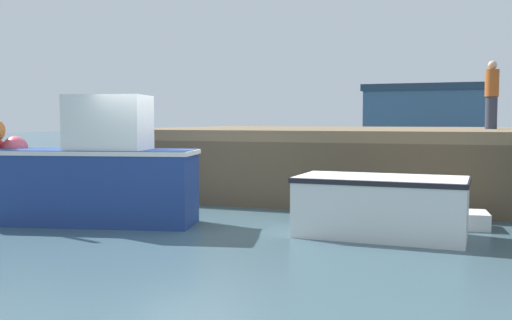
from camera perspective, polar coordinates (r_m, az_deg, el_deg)
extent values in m
cube|color=#38515B|center=(10.97, -7.16, -6.60)|extent=(120.00, 160.00, 0.10)
cube|color=brown|center=(16.58, 10.31, 2.62)|extent=(11.77, 8.51, 0.25)
cube|color=#4E402E|center=(12.58, 6.96, -1.65)|extent=(11.77, 0.24, 1.47)
cylinder|color=#4E402E|center=(14.94, -13.85, -0.86)|extent=(0.39, 0.39, 1.47)
cylinder|color=#4E402E|center=(12.70, 7.09, -1.60)|extent=(0.39, 0.39, 1.47)
cylinder|color=#4E402E|center=(21.36, 2.82, 0.65)|extent=(0.39, 0.39, 1.47)
cylinder|color=#4E402E|center=(20.38, 22.11, 0.21)|extent=(0.39, 0.39, 1.47)
cylinder|color=#4E402E|center=(13.59, -4.24, -1.22)|extent=(5.53, 0.20, 1.36)
cube|color=navy|center=(11.45, -16.44, -2.50)|extent=(4.32, 2.01, 1.40)
cube|color=silver|center=(11.40, -16.50, 0.74)|extent=(4.40, 2.05, 0.08)
cube|color=silver|center=(11.18, -14.11, 3.56)|extent=(1.61, 1.29, 1.00)
sphere|color=#EA5B70|center=(12.42, -22.34, 1.06)|extent=(0.48, 0.48, 0.48)
cube|color=silver|center=(10.05, 12.04, -4.44)|extent=(2.77, 1.45, 1.00)
cube|color=black|center=(10.00, 12.07, -1.88)|extent=(2.82, 1.48, 0.08)
cube|color=silver|center=(11.25, 17.11, -5.46)|extent=(1.86, 0.98, 0.30)
cube|color=#7F6647|center=(11.22, 17.13, -4.62)|extent=(0.18, 0.71, 0.04)
cylinder|color=#2D3342|center=(16.08, 21.88, 4.28)|extent=(0.29, 0.29, 0.82)
cylinder|color=#994C1E|center=(16.11, 21.95, 6.95)|extent=(0.34, 0.34, 0.68)
sphere|color=tan|center=(16.14, 21.99, 8.56)|extent=(0.22, 0.22, 0.22)
cube|color=#385675|center=(46.00, 16.27, 3.87)|extent=(8.79, 4.95, 4.08)
cube|color=#213446|center=(46.06, 16.33, 6.71)|extent=(9.14, 5.15, 0.50)
cylinder|color=yellow|center=(11.23, -15.52, -4.99)|extent=(0.57, 0.57, 0.47)
cone|color=yellow|center=(11.17, -15.56, -3.08)|extent=(0.45, 0.45, 0.28)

